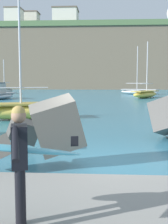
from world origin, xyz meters
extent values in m
plane|color=teal|center=(0.00, 0.00, 0.00)|extent=(400.00, 400.00, 0.00)
cube|color=#4C4944|center=(-2.61, 1.12, 0.72)|extent=(1.24, 1.01, 1.02)
cube|color=#605B56|center=(2.56, 3.79, 0.91)|extent=(1.71, 1.88, 1.78)
cube|color=slate|center=(-1.24, -0.57, 1.16)|extent=(1.63, 1.48, 1.67)
cylinder|color=black|center=(-1.16, -4.50, 0.69)|extent=(0.15, 0.15, 0.90)
cylinder|color=black|center=(-1.23, -4.27, 0.69)|extent=(0.15, 0.15, 0.90)
cube|color=black|center=(-1.19, -4.38, 1.44)|extent=(0.32, 0.43, 0.60)
sphere|color=#A87A5B|center=(-1.19, -4.38, 1.87)|extent=(0.21, 0.21, 0.21)
sphere|color=tan|center=(-1.19, -4.38, 1.92)|extent=(0.19, 0.19, 0.19)
cylinder|color=black|center=(-1.14, -4.76, 1.56)|extent=(0.23, 0.53, 0.41)
cylinder|color=black|center=(-1.26, -4.14, 1.40)|extent=(0.09, 0.09, 0.56)
ellipsoid|color=#4CB2CC|center=(-1.38, -4.10, 1.34)|extent=(2.11, 0.92, 0.37)
cube|color=black|center=(-0.46, -3.84, 1.41)|extent=(0.12, 0.05, 0.16)
ellipsoid|color=#EAC64C|center=(5.15, 30.16, 0.44)|extent=(4.26, 5.03, 0.88)
cube|color=#AF9539|center=(5.15, 30.16, 0.84)|extent=(3.92, 4.63, 0.10)
cylinder|color=silver|center=(5.37, 30.47, 3.93)|extent=(0.12, 0.12, 6.10)
cylinder|color=silver|center=(5.37, 30.47, 1.78)|extent=(1.87, 2.52, 0.08)
ellipsoid|color=white|center=(5.47, 38.81, 0.40)|extent=(6.21, 4.35, 0.80)
cube|color=#ACACAC|center=(5.47, 38.81, 0.76)|extent=(5.72, 4.00, 0.10)
cylinder|color=silver|center=(5.06, 39.01, 4.04)|extent=(0.12, 0.12, 6.47)
cylinder|color=silver|center=(5.06, 39.01, 1.70)|extent=(3.27, 1.69, 0.08)
ellipsoid|color=beige|center=(-15.97, 39.13, 0.44)|extent=(3.06, 4.93, 0.88)
cube|color=#9C9991|center=(-15.97, 39.13, 0.84)|extent=(2.82, 4.54, 0.10)
cylinder|color=silver|center=(-15.85, 39.46, 3.15)|extent=(0.12, 0.12, 4.54)
cylinder|color=silver|center=(-15.85, 39.46, 1.78)|extent=(1.03, 2.67, 0.08)
ellipsoid|color=white|center=(-12.18, 26.82, 0.36)|extent=(2.74, 5.62, 0.71)
cube|color=#ACACAC|center=(-12.18, 26.82, 0.67)|extent=(2.52, 5.17, 0.10)
ellipsoid|color=#EAC64C|center=(-4.47, 9.20, 0.48)|extent=(5.66, 3.55, 0.96)
cube|color=#AF9539|center=(-4.47, 9.20, 0.92)|extent=(5.21, 3.26, 0.10)
cylinder|color=silver|center=(-4.85, 9.05, 4.03)|extent=(0.12, 0.12, 6.15)
cylinder|color=silver|center=(-4.85, 9.05, 1.86)|extent=(3.05, 1.20, 0.08)
cube|color=#756651|center=(-6.48, 76.80, 6.98)|extent=(79.72, 33.61, 13.96)
cube|color=#567547|center=(-6.48, 76.80, 14.56)|extent=(81.31, 34.28, 1.20)
cube|color=silver|center=(-10.10, 73.55, 17.72)|extent=(6.20, 6.68, 5.12)
cube|color=#66564C|center=(-10.10, 73.55, 20.43)|extent=(6.51, 7.02, 0.30)
cube|color=silver|center=(-23.92, 73.68, 17.92)|extent=(4.11, 4.67, 5.52)
cube|color=#66564C|center=(-23.92, 73.68, 20.83)|extent=(4.31, 4.91, 0.30)
cube|color=beige|center=(-22.84, 81.34, 18.20)|extent=(7.56, 4.70, 6.08)
cube|color=#66564C|center=(-22.84, 81.34, 21.39)|extent=(7.94, 4.94, 0.30)
camera|label=1|loc=(-0.01, -8.54, 2.38)|focal=49.17mm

